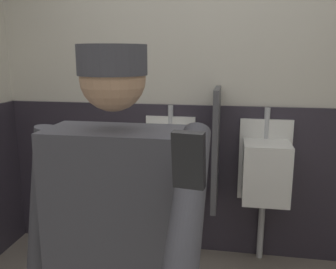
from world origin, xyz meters
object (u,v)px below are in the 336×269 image
(urinal_middle, at_px, (265,170))
(urinal_left, at_px, (168,165))
(person, at_px, (117,240))
(cell_phone, at_px, (189,160))

(urinal_middle, bearing_deg, urinal_left, 180.00)
(urinal_left, distance_m, person, 1.62)
(urinal_middle, bearing_deg, person, -112.29)
(urinal_left, distance_m, cell_phone, 2.24)
(person, height_order, cell_phone, person)
(person, bearing_deg, cell_phone, -58.13)
(urinal_left, distance_m, urinal_middle, 0.75)
(urinal_middle, distance_m, cell_phone, 2.23)
(urinal_left, bearing_deg, person, -86.59)
(urinal_middle, xyz_separation_m, cell_phone, (-0.34, -2.10, 0.68))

